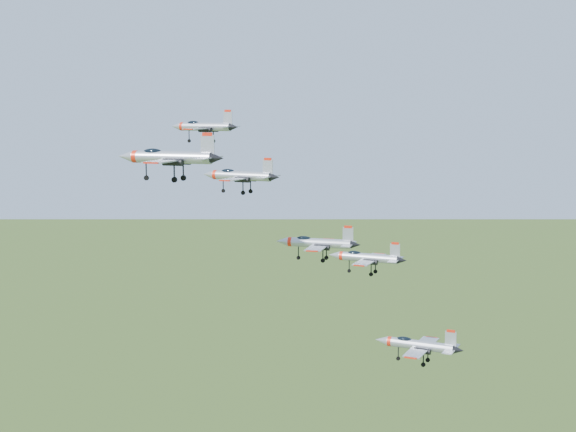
% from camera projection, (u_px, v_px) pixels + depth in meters
% --- Properties ---
extents(jet_lead, '(12.56, 10.38, 3.36)m').
position_uv_depth(jet_lead, '(203.00, 126.00, 127.28)').
color(jet_lead, '#A6A9B2').
extents(jet_left_high, '(12.79, 10.55, 3.42)m').
position_uv_depth(jet_left_high, '(239.00, 175.00, 116.87)').
color(jet_left_high, '#A6A9B2').
extents(jet_right_high, '(13.68, 11.35, 3.66)m').
position_uv_depth(jet_right_high, '(168.00, 157.00, 93.91)').
color(jet_right_high, '#A6A9B2').
extents(jet_left_low, '(12.08, 9.91, 3.24)m').
position_uv_depth(jet_left_low, '(366.00, 257.00, 118.64)').
color(jet_left_low, '#A6A9B2').
extents(jet_right_low, '(11.13, 9.28, 2.98)m').
position_uv_depth(jet_right_low, '(317.00, 243.00, 101.90)').
color(jet_right_low, '#A6A9B2').
extents(jet_trail, '(12.27, 10.11, 3.28)m').
position_uv_depth(jet_trail, '(417.00, 345.00, 107.44)').
color(jet_trail, '#A6A9B2').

